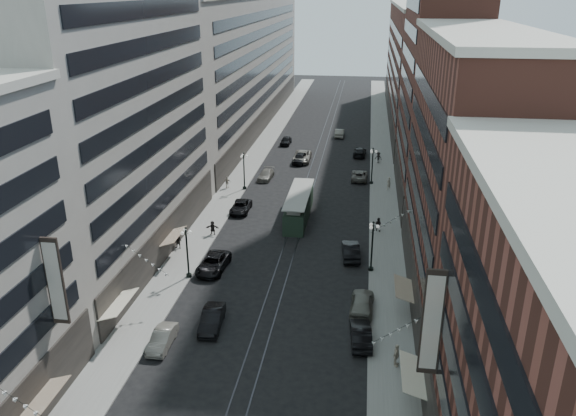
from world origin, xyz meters
The scene contains 36 objects.
ground centered at (0.00, 60.00, 0.00)m, with size 220.00×220.00×0.00m, color black.
sidewalk_west centered at (-11.00, 70.00, 0.07)m, with size 4.00×180.00×0.15m, color gray.
sidewalk_east centered at (11.00, 70.00, 0.07)m, with size 4.00×180.00×0.15m, color gray.
rail_west centered at (-0.70, 70.00, 0.01)m, with size 0.12×180.00×0.02m, color #2D2D33.
rail_east centered at (0.70, 70.00, 0.01)m, with size 0.12×180.00×0.02m, color #2D2D33.
building_west_mid centered at (-17.00, 33.00, 14.00)m, with size 8.00×36.00×28.00m, color gray.
building_west_far centered at (-17.00, 96.00, 13.00)m, with size 8.00×90.00×26.00m, color gray.
building_east_mid centered at (17.00, 28.00, 12.00)m, with size 8.00×30.00×24.00m, color brown.
building_east_tower centered at (17.00, 56.00, 21.00)m, with size 8.00×26.00×42.00m, color brown.
building_east_far centered at (17.00, 105.00, 12.00)m, with size 8.00×72.00×24.00m, color brown.
lamppost_sw_far centered at (-9.20, 28.00, 3.10)m, with size 1.03×1.14×5.52m.
lamppost_sw_mid centered at (-9.20, 55.00, 3.10)m, with size 1.03×1.14×5.52m.
lamppost_se_far centered at (9.20, 32.00, 3.10)m, with size 1.03×1.14×5.52m.
lamppost_se_mid centered at (9.20, 60.00, 3.10)m, with size 1.03×1.14×5.52m.
streetcar centered at (0.00, 45.37, 1.56)m, with size 2.70×12.19×3.37m.
car_1 centered at (-7.83, 16.40, 0.70)m, with size 1.49×4.28×1.41m, color slate.
car_2 centered at (-7.15, 30.00, 0.78)m, with size 2.59×5.62×1.56m, color black.
car_4 centered at (8.40, 24.11, 0.89)m, with size 2.10×5.23×1.78m, color #67665B.
car_5 centered at (-4.50, 19.70, 0.80)m, with size 1.69×4.84×1.59m, color black.
pedestrian_2 centered at (-12.36, 34.26, 1.06)m, with size 0.89×0.49×1.83m, color black.
pedestrian_4 centered at (11.17, 16.26, 1.11)m, with size 1.12×0.51×1.92m, color beige.
car_7 centered at (-7.87, 46.47, 0.70)m, with size 2.31×5.01×1.39m, color black.
car_8 centered at (-6.97, 60.29, 0.69)m, with size 1.94×4.78×1.39m, color slate.
car_9 centered at (-6.80, 80.89, 0.74)m, with size 1.75×4.34×1.48m, color black.
car_10 centered at (7.00, 34.99, 0.84)m, with size 1.77×5.09×1.68m, color black.
car_11 centered at (7.35, 61.99, 0.72)m, with size 2.38×5.17×1.44m, color #66635B.
car_12 centered at (7.12, 75.13, 0.75)m, with size 2.10×5.16×1.50m, color black.
car_13 centered at (-2.78, 69.47, 0.84)m, with size 1.97×4.91×1.67m, color black.
car_14 centered at (2.89, 88.12, 0.80)m, with size 1.68×4.83×1.59m, color gray.
pedestrian_5 centered at (-9.54, 38.54, 1.00)m, with size 1.58×0.45×1.70m, color black.
pedestrian_6 centered at (-11.78, 55.02, 1.03)m, with size 1.03×0.47×1.75m, color #B1A392.
pedestrian_7 centered at (10.02, 42.39, 1.00)m, with size 0.82×0.45×1.70m, color black.
pedestrian_8 centered at (11.68, 57.65, 1.11)m, with size 0.70×0.46×1.92m, color #BCAD9B.
pedestrian_9 centered at (10.31, 70.76, 1.08)m, with size 1.21×0.50×1.87m, color black.
car_extra_0 centered at (-2.51, 70.48, 0.85)m, with size 2.81×6.09×1.69m, color gray.
car_extra_1 centered at (8.40, 19.19, 0.77)m, with size 1.63×4.68×1.54m, color black.
Camera 1 is at (7.87, -20.81, 27.75)m, focal length 35.00 mm.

